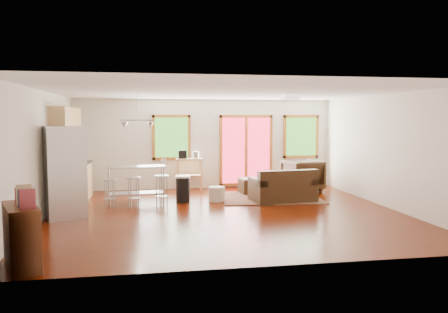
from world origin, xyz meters
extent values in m
cube|color=#360B00|center=(0.00, 0.00, -0.01)|extent=(7.50, 7.00, 0.02)
cube|color=white|center=(0.00, 0.00, 2.61)|extent=(7.50, 7.00, 0.02)
cube|color=silver|center=(0.00, 3.51, 1.30)|extent=(7.50, 0.02, 2.60)
cube|color=silver|center=(-3.76, 0.00, 1.30)|extent=(0.02, 7.00, 2.60)
cube|color=silver|center=(3.76, 0.00, 1.30)|extent=(0.02, 7.00, 2.60)
cube|color=silver|center=(0.00, -3.51, 1.30)|extent=(7.50, 0.02, 2.60)
cube|color=#2C5E1B|center=(-1.00, 3.46, 1.50)|extent=(0.94, 0.02, 1.14)
cube|color=#99541C|center=(-1.00, 3.46, 2.11)|extent=(1.10, 0.05, 0.08)
cube|color=#99541C|center=(-1.00, 3.46, 0.89)|extent=(1.10, 0.05, 0.08)
cube|color=#99541C|center=(-1.51, 3.46, 1.50)|extent=(0.08, 0.05, 1.30)
cube|color=#99541C|center=(-0.49, 3.46, 1.50)|extent=(0.08, 0.05, 1.30)
cube|color=red|center=(1.20, 3.46, 1.10)|extent=(1.44, 0.02, 1.94)
cube|color=#99541C|center=(1.20, 3.46, 2.11)|extent=(1.60, 0.05, 0.08)
cube|color=#99541C|center=(1.20, 3.46, 0.09)|extent=(1.60, 0.05, 0.08)
cube|color=#99541C|center=(0.44, 3.46, 1.10)|extent=(0.08, 0.05, 2.10)
cube|color=#99541C|center=(1.96, 3.46, 1.10)|extent=(0.08, 0.05, 2.10)
cube|color=#99541C|center=(1.20, 3.46, 1.10)|extent=(0.08, 0.05, 1.94)
cube|color=#2C5E1B|center=(2.90, 3.46, 1.50)|extent=(0.94, 0.02, 1.14)
cube|color=#99541C|center=(2.90, 3.46, 2.11)|extent=(1.10, 0.05, 0.08)
cube|color=#99541C|center=(2.90, 3.46, 0.89)|extent=(1.10, 0.05, 0.08)
cube|color=#99541C|center=(2.39, 3.46, 1.50)|extent=(0.08, 0.05, 1.30)
cube|color=#99541C|center=(3.41, 3.46, 1.50)|extent=(0.08, 0.05, 1.30)
cube|color=#4A5933|center=(1.42, 1.55, 0.01)|extent=(2.65, 2.14, 0.02)
cube|color=black|center=(1.60, 1.09, 0.21)|extent=(1.61, 1.04, 0.42)
cube|color=black|center=(1.64, 0.77, 0.62)|extent=(1.53, 0.39, 0.38)
cube|color=black|center=(0.95, 1.01, 0.51)|extent=(0.31, 0.88, 0.16)
cube|color=black|center=(2.25, 1.17, 0.51)|extent=(0.31, 0.88, 0.16)
cube|color=black|center=(1.26, 1.10, 0.49)|extent=(0.69, 0.63, 0.12)
cube|color=black|center=(1.93, 1.18, 0.49)|extent=(0.69, 0.63, 0.12)
cube|color=#361708|center=(1.78, 1.90, 0.41)|extent=(1.24, 0.97, 0.04)
cube|color=#361708|center=(1.42, 1.53, 0.20)|extent=(0.08, 0.08, 0.39)
cube|color=#361708|center=(2.29, 1.82, 0.20)|extent=(0.08, 0.08, 0.39)
cube|color=#361708|center=(1.27, 1.98, 0.20)|extent=(0.08, 0.08, 0.39)
cube|color=#361708|center=(2.14, 2.28, 0.20)|extent=(0.08, 0.08, 0.39)
imported|color=black|center=(2.61, 2.49, 0.49)|extent=(1.09, 1.04, 0.97)
cube|color=black|center=(1.11, 2.31, 0.21)|extent=(0.68, 0.68, 0.42)
cylinder|color=beige|center=(0.00, 1.38, 0.18)|extent=(0.47, 0.47, 0.36)
imported|color=silver|center=(1.80, 1.85, 0.49)|extent=(0.20, 0.21, 0.17)
sphere|color=#D5324F|center=(1.83, 1.88, 0.63)|extent=(0.08, 0.08, 0.07)
sphere|color=#D5324F|center=(1.78, 1.83, 0.64)|extent=(0.08, 0.08, 0.07)
sphere|color=#D5324F|center=(1.80, 1.89, 0.66)|extent=(0.08, 0.08, 0.07)
imported|color=maroon|center=(1.94, 1.90, 0.53)|extent=(0.19, 0.05, 0.26)
cube|color=tan|center=(-3.45, 1.70, 0.45)|extent=(0.60, 2.20, 0.90)
cube|color=black|center=(-3.45, 1.70, 0.92)|extent=(0.64, 2.24, 0.04)
cube|color=tan|center=(-3.57, 1.70, 1.95)|extent=(0.36, 2.20, 0.70)
cylinder|color=#B7BABC|center=(-3.45, 1.20, 1.03)|extent=(0.12, 0.12, 0.18)
cube|color=black|center=(-3.45, 2.10, 1.04)|extent=(0.22, 0.18, 0.20)
cube|color=#B7BABC|center=(-3.35, 0.14, 0.94)|extent=(0.96, 0.95, 1.88)
cube|color=gray|center=(-3.01, 0.27, 0.94)|extent=(0.27, 0.65, 1.84)
cylinder|color=gray|center=(-2.91, 0.06, 1.10)|extent=(0.03, 0.03, 1.25)
cylinder|color=gray|center=(-3.07, 0.49, 1.10)|extent=(0.03, 0.03, 1.25)
cube|color=#B7BABC|center=(-1.95, 1.51, 0.87)|extent=(1.45, 0.69, 0.04)
cube|color=gray|center=(-1.95, 1.51, 0.23)|extent=(1.35, 0.61, 0.03)
cylinder|color=gray|center=(-2.57, 1.24, 0.43)|extent=(0.04, 0.04, 0.85)
cylinder|color=gray|center=(-1.30, 1.36, 0.43)|extent=(0.04, 0.04, 0.85)
cylinder|color=gray|center=(-2.61, 1.67, 0.43)|extent=(0.04, 0.04, 0.85)
cylinder|color=gray|center=(-1.34, 1.79, 0.43)|extent=(0.04, 0.04, 0.85)
imported|color=white|center=(-1.29, 1.71, 1.01)|extent=(0.14, 0.13, 0.12)
cylinder|color=#B7BABC|center=(-2.54, 1.05, 0.64)|extent=(0.36, 0.36, 0.04)
cylinder|color=gray|center=(-2.44, 1.12, 0.31)|extent=(0.03, 0.03, 0.62)
cylinder|color=gray|center=(-2.60, 1.15, 0.31)|extent=(0.03, 0.03, 0.62)
cylinder|color=gray|center=(-2.63, 0.98, 0.31)|extent=(0.03, 0.03, 0.62)
cylinder|color=gray|center=(-2.47, 0.95, 0.31)|extent=(0.03, 0.03, 0.62)
cylinder|color=gray|center=(-2.54, 1.05, 0.20)|extent=(0.33, 0.33, 0.01)
cylinder|color=#B7BABC|center=(-2.00, 0.95, 0.68)|extent=(0.42, 0.42, 0.04)
cylinder|color=gray|center=(-1.94, 1.06, 0.33)|extent=(0.03, 0.03, 0.66)
cylinder|color=gray|center=(-2.11, 1.01, 0.33)|extent=(0.03, 0.03, 0.66)
cylinder|color=gray|center=(-2.05, 0.84, 0.33)|extent=(0.03, 0.03, 0.66)
cylinder|color=gray|center=(-1.88, 0.89, 0.33)|extent=(0.03, 0.03, 0.66)
cylinder|color=gray|center=(-2.00, 0.95, 0.21)|extent=(0.38, 0.38, 0.01)
cylinder|color=#B7BABC|center=(-1.35, 1.05, 0.69)|extent=(0.44, 0.44, 0.04)
cylinder|color=gray|center=(-1.31, 1.17, 0.34)|extent=(0.03, 0.03, 0.67)
cylinder|color=gray|center=(-1.47, 1.10, 0.34)|extent=(0.03, 0.03, 0.67)
cylinder|color=gray|center=(-1.40, 0.93, 0.34)|extent=(0.03, 0.03, 0.67)
cylinder|color=gray|center=(-1.23, 1.01, 0.34)|extent=(0.03, 0.03, 0.67)
cylinder|color=gray|center=(-1.35, 1.05, 0.22)|extent=(0.41, 0.41, 0.01)
cylinder|color=black|center=(-0.83, 1.39, 0.30)|extent=(0.39, 0.39, 0.60)
cylinder|color=#B7BABC|center=(-0.83, 1.39, 0.62)|extent=(0.41, 0.41, 0.05)
cube|color=tan|center=(-0.52, 3.22, 0.89)|extent=(0.76, 0.50, 0.04)
cube|color=tan|center=(-0.52, 3.22, 0.43)|extent=(0.72, 0.47, 0.03)
cube|color=tan|center=(-0.84, 3.03, 0.45)|extent=(0.04, 0.04, 0.90)
cube|color=tan|center=(-0.20, 3.02, 0.45)|extent=(0.04, 0.04, 0.90)
cube|color=tan|center=(-0.83, 3.42, 0.45)|extent=(0.04, 0.04, 0.90)
cube|color=tan|center=(-0.19, 3.40, 0.45)|extent=(0.04, 0.04, 0.90)
cube|color=black|center=(-0.71, 3.22, 1.03)|extent=(0.24, 0.22, 0.24)
cylinder|color=#B7BABC|center=(-0.32, 3.21, 1.01)|extent=(0.18, 0.18, 0.19)
cube|color=#361708|center=(-3.35, -2.98, 0.43)|extent=(0.71, 1.04, 0.86)
cube|color=maroon|center=(-3.18, -3.26, 0.99)|extent=(0.20, 0.12, 0.26)
cube|color=navy|center=(-3.24, -3.11, 0.98)|extent=(0.20, 0.12, 0.24)
cube|color=tan|center=(-3.30, -2.96, 1.00)|extent=(0.20, 0.12, 0.28)
cube|color=maroon|center=(-3.36, -2.81, 0.97)|extent=(0.20, 0.12, 0.22)
cube|color=white|center=(1.60, 0.60, 2.53)|extent=(0.35, 0.35, 0.12)
cylinder|color=gray|center=(-1.90, 1.50, 2.30)|extent=(0.02, 0.02, 0.60)
cube|color=gray|center=(-1.90, 1.50, 2.00)|extent=(0.80, 0.04, 0.03)
cone|color=#B7BABC|center=(-2.20, 1.50, 1.88)|extent=(0.18, 0.18, 0.14)
cone|color=#B7BABC|center=(-1.60, 1.50, 1.88)|extent=(0.18, 0.18, 0.14)
camera|label=1|loc=(-1.60, -9.17, 2.02)|focal=35.00mm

